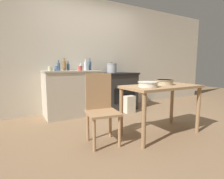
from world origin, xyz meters
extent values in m
plane|color=#896B4C|center=(0.00, 0.00, 0.00)|extent=(14.00, 14.00, 0.00)
cube|color=beige|center=(0.00, 1.58, 1.27)|extent=(8.00, 0.07, 2.55)
cube|color=beige|center=(-0.46, 1.25, 0.45)|extent=(1.13, 0.60, 0.90)
cube|color=#A9A08F|center=(-0.46, 1.25, 0.91)|extent=(1.16, 0.63, 0.03)
cube|color=#2D2B28|center=(0.64, 1.25, 0.41)|extent=(0.78, 0.59, 0.82)
cube|color=black|center=(0.64, 1.25, 0.84)|extent=(0.82, 0.63, 0.04)
cube|color=black|center=(0.64, 0.95, 0.36)|extent=(0.55, 0.01, 0.35)
cube|color=#A87F56|center=(0.36, -0.40, 0.72)|extent=(1.17, 0.60, 0.03)
cylinder|color=#97724E|center=(-0.17, -0.66, 0.35)|extent=(0.06, 0.06, 0.70)
cylinder|color=#97724E|center=(0.90, -0.66, 0.35)|extent=(0.06, 0.06, 0.70)
cylinder|color=#97724E|center=(-0.17, -0.15, 0.35)|extent=(0.06, 0.06, 0.70)
cylinder|color=#97724E|center=(0.90, -0.15, 0.35)|extent=(0.06, 0.06, 0.70)
cube|color=#A87F56|center=(-0.55, -0.29, 0.41)|extent=(0.46, 0.46, 0.03)
cube|color=#A87F56|center=(-0.52, -0.11, 0.67)|extent=(0.36, 0.08, 0.49)
cylinder|color=#A87F56|center=(-0.74, -0.43, 0.20)|extent=(0.04, 0.04, 0.40)
cylinder|color=#A87F56|center=(-0.41, -0.48, 0.20)|extent=(0.04, 0.04, 0.40)
cylinder|color=#A87F56|center=(-0.69, -0.10, 0.20)|extent=(0.04, 0.04, 0.40)
cylinder|color=#A87F56|center=(-0.36, -0.15, 0.20)|extent=(0.04, 0.04, 0.40)
cube|color=beige|center=(0.66, 0.81, 0.19)|extent=(0.22, 0.16, 0.37)
cylinder|color=#A8A8AD|center=(0.52, 1.34, 0.96)|extent=(0.22, 0.22, 0.20)
cylinder|color=#A8A8AD|center=(0.52, 1.34, 1.07)|extent=(0.24, 0.24, 0.02)
sphere|color=black|center=(0.52, 1.34, 1.09)|extent=(0.02, 0.02, 0.02)
cylinder|color=tan|center=(0.48, -0.35, 0.77)|extent=(0.25, 0.25, 0.08)
cylinder|color=tan|center=(0.48, -0.35, 0.80)|extent=(0.27, 0.27, 0.01)
cylinder|color=silver|center=(0.06, -0.45, 0.77)|extent=(0.26, 0.26, 0.07)
cylinder|color=beige|center=(0.06, -0.45, 0.80)|extent=(0.28, 0.28, 0.01)
cylinder|color=olive|center=(-0.57, 1.45, 1.02)|extent=(0.07, 0.07, 0.19)
cylinder|color=olive|center=(-0.57, 1.45, 1.15)|extent=(0.03, 0.03, 0.07)
cylinder|color=#3D5675|center=(-0.47, 1.49, 1.00)|extent=(0.06, 0.06, 0.14)
cylinder|color=#3D5675|center=(-0.47, 1.49, 1.09)|extent=(0.02, 0.02, 0.05)
cylinder|color=#3D5675|center=(0.00, 1.42, 1.02)|extent=(0.07, 0.07, 0.19)
cylinder|color=#3D5675|center=(0.00, 1.42, 1.15)|extent=(0.03, 0.03, 0.07)
cylinder|color=silver|center=(-0.13, 1.36, 1.02)|extent=(0.07, 0.07, 0.18)
cylinder|color=silver|center=(-0.13, 1.36, 1.14)|extent=(0.03, 0.03, 0.07)
cylinder|color=#3D5675|center=(-0.70, 1.37, 1.00)|extent=(0.06, 0.06, 0.15)
cylinder|color=#3D5675|center=(-0.70, 1.37, 1.11)|extent=(0.02, 0.02, 0.06)
cylinder|color=silver|center=(-0.23, 1.38, 0.98)|extent=(0.07, 0.07, 0.12)
cylinder|color=silver|center=(-0.23, 1.38, 1.06)|extent=(0.03, 0.03, 0.04)
cylinder|color=beige|center=(-0.91, 1.15, 0.97)|extent=(0.08, 0.08, 0.09)
cylinder|color=#B74C42|center=(-0.35, 1.07, 0.98)|extent=(0.09, 0.09, 0.10)
cylinder|color=#4C6B99|center=(-0.80, 1.15, 0.97)|extent=(0.07, 0.07, 0.09)
camera|label=1|loc=(-1.54, -2.25, 1.02)|focal=28.00mm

